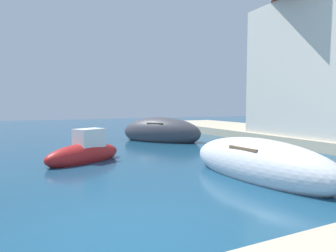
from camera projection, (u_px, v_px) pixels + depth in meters
ground at (126, 232)px, 4.73m from camera, size 80.00×80.00×0.00m
quay_promenade at (324, 190)px, 6.22m from camera, size 44.00×32.00×0.50m
moored_boat_0 at (161, 132)px, 16.86m from camera, size 4.64×5.07×1.79m
moored_boat_2 at (258, 163)px, 8.29m from camera, size 2.12×5.19×1.47m
moored_boat_5 at (85, 153)px, 10.61m from camera, size 3.21×2.33×1.41m
waterfront_building_main at (335, 58)px, 14.93m from camera, size 5.99×7.46×7.96m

